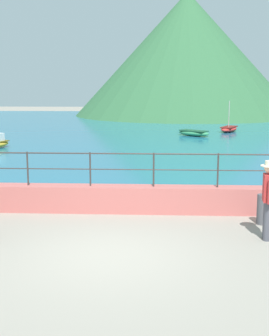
{
  "coord_description": "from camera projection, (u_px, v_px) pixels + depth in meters",
  "views": [
    {
      "loc": [
        0.93,
        -8.84,
        3.37
      ],
      "look_at": [
        0.31,
        3.7,
        1.1
      ],
      "focal_mm": 49.97,
      "sensor_mm": 36.0,
      "label": 1
    }
  ],
  "objects": [
    {
      "name": "hill_main",
      "position": [
        186.0,
        55.0,
        49.06
      ],
      "size": [
        23.53,
        23.53,
        12.68
      ],
      "primitive_type": "cone",
      "color": "#33663D",
      "rests_on": "ground"
    },
    {
      "name": "ground_plane",
      "position": [
        110.0,
        255.0,
        9.33
      ],
      "size": [
        120.0,
        120.0,
        0.0
      ],
      "primitive_type": "plane",
      "color": "gray"
    },
    {
      "name": "person_walking",
      "position": [
        268.0,
        196.0,
        10.09
      ],
      "size": [
        0.38,
        0.57,
        1.75
      ],
      "color": "#4C4C56",
      "rests_on": "ground"
    },
    {
      "name": "boat_2",
      "position": [
        229.0,
        129.0,
        32.59
      ],
      "size": [
        1.77,
        2.47,
        2.14
      ],
      "color": "red",
      "rests_on": "lake_water"
    },
    {
      "name": "railing",
      "position": [
        122.0,
        163.0,
        12.24
      ],
      "size": [
        18.44,
        0.04,
        0.9
      ],
      "color": "#383330",
      "rests_on": "promenade_wall"
    },
    {
      "name": "lake_water",
      "position": [
        145.0,
        129.0,
        34.72
      ],
      "size": [
        64.0,
        44.32,
        0.06
      ],
      "primitive_type": "cube",
      "color": "#236B89",
      "rests_on": "ground"
    },
    {
      "name": "bollard",
      "position": [
        262.0,
        209.0,
        11.31
      ],
      "size": [
        0.24,
        0.24,
        0.74
      ],
      "primitive_type": "cylinder",
      "color": "#4C4C51",
      "rests_on": "ground"
    },
    {
      "name": "promenade_wall",
      "position": [
        122.0,
        199.0,
        12.41
      ],
      "size": [
        20.0,
        0.56,
        0.7
      ],
      "primitive_type": "cube",
      "color": "#BC605B",
      "rests_on": "ground"
    },
    {
      "name": "boat_3",
      "position": [
        194.0,
        133.0,
        29.99
      ],
      "size": [
        2.33,
        2.19,
        0.36
      ],
      "color": "#338C59",
      "rests_on": "lake_water"
    }
  ]
}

